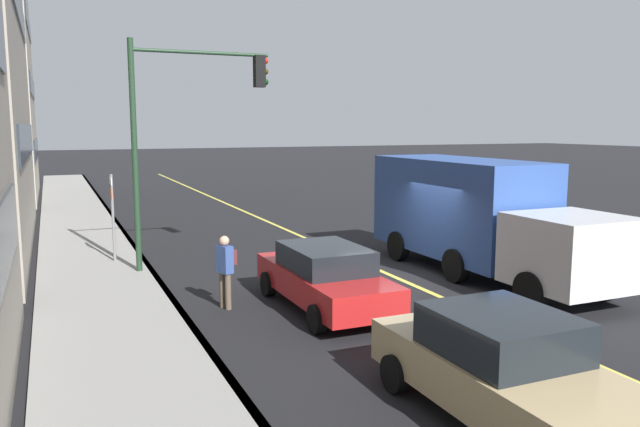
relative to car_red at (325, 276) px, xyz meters
The scene contains 10 objects.
ground 3.55m from the car_red, 58.62° to the right, with size 200.00×200.00×0.00m, color black.
sidewalk_slab 4.95m from the car_red, 68.38° to the left, with size 80.00×3.02×0.15m, color gray.
curb_edge 3.67m from the car_red, 59.98° to the left, with size 80.00×0.16×0.15m, color slate.
lane_stripe_center 3.55m from the car_red, 58.62° to the right, with size 80.00×0.16×0.01m, color #D8CC4C.
car_red is the anchor object (origin of this frame).
car_tan 5.97m from the car_red, behind, with size 4.44×1.98×1.57m.
truck_blue 5.56m from the car_red, 74.75° to the right, with size 8.46×2.50×3.18m.
pedestrian_with_backpack 2.26m from the car_red, 65.60° to the left, with size 0.45×0.45×1.68m.
traffic_light_mast 6.42m from the car_red, 22.97° to the left, with size 0.28×3.91×6.43m.
street_sign_post 7.63m from the car_red, 31.43° to the left, with size 0.60×0.08×2.73m.
Camera 1 is at (-14.33, 8.53, 4.14)m, focal length 34.85 mm.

